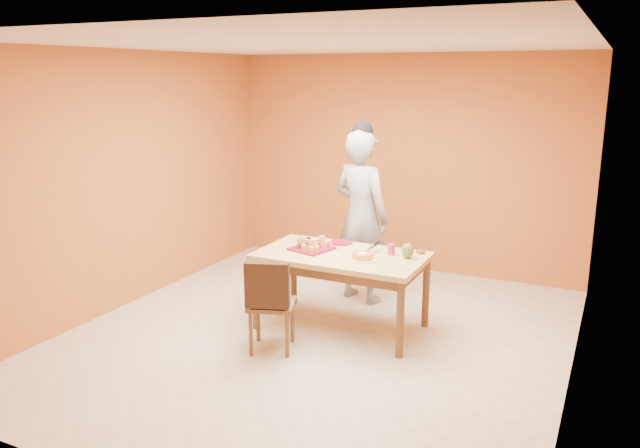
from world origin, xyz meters
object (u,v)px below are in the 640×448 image
at_px(dining_table, 341,263).
at_px(sponge_cake, 363,256).
at_px(red_dinner_plate, 341,242).
at_px(checker_tin, 420,252).
at_px(person, 361,217).
at_px(magenta_glass, 391,250).
at_px(egg_ornament, 408,251).
at_px(pastry_platter, 312,249).
at_px(dining_chair, 270,302).

xyz_separation_m(dining_table, sponge_cake, (0.26, -0.09, 0.13)).
relative_size(red_dinner_plate, checker_tin, 2.65).
relative_size(dining_table, sponge_cake, 7.78).
height_order(person, magenta_glass, person).
distance_m(egg_ornament, magenta_glass, 0.19).
height_order(red_dinner_plate, magenta_glass, magenta_glass).
relative_size(dining_table, checker_tin, 17.99).
xyz_separation_m(dining_table, checker_tin, (0.68, 0.35, 0.11)).
bearing_deg(pastry_platter, magenta_glass, 13.01).
distance_m(dining_chair, magenta_glass, 1.28).
bearing_deg(person, magenta_glass, 148.15).
bearing_deg(egg_ornament, red_dinner_plate, 165.10).
distance_m(pastry_platter, sponge_cake, 0.59).
bearing_deg(sponge_cake, pastry_platter, 170.75).
height_order(dining_table, sponge_cake, sponge_cake).
bearing_deg(pastry_platter, sponge_cake, -9.25).
height_order(dining_table, pastry_platter, pastry_platter).
distance_m(dining_table, dining_chair, 0.86).
bearing_deg(checker_tin, person, 149.41).
distance_m(sponge_cake, egg_ornament, 0.43).
xyz_separation_m(red_dinner_plate, sponge_cake, (0.42, -0.44, 0.03)).
distance_m(red_dinner_plate, sponge_cake, 0.61).
bearing_deg(person, sponge_cake, 129.65).
distance_m(dining_table, magenta_glass, 0.50).
distance_m(dining_table, red_dinner_plate, 0.40).
bearing_deg(magenta_glass, person, 131.57).
height_order(sponge_cake, egg_ornament, egg_ornament).
bearing_deg(sponge_cake, egg_ornament, 31.90).
distance_m(dining_chair, pastry_platter, 0.81).
height_order(red_dinner_plate, egg_ornament, egg_ornament).
bearing_deg(dining_table, checker_tin, 26.96).
bearing_deg(person, dining_table, 115.83).
distance_m(person, red_dinner_plate, 0.51).
height_order(sponge_cake, magenta_glass, magenta_glass).
distance_m(pastry_platter, egg_ornament, 0.96).
height_order(person, sponge_cake, person).
relative_size(person, egg_ornament, 12.85).
xyz_separation_m(pastry_platter, egg_ornament, (0.94, 0.13, 0.06)).
distance_m(pastry_platter, magenta_glass, 0.79).
bearing_deg(pastry_platter, checker_tin, 19.01).
relative_size(person, pastry_platter, 5.31).
relative_size(dining_chair, red_dinner_plate, 3.75).
bearing_deg(dining_table, sponge_cake, -20.12).
distance_m(egg_ornament, checker_tin, 0.23).
bearing_deg(red_dinner_plate, dining_table, -65.29).
xyz_separation_m(egg_ornament, magenta_glass, (-0.18, 0.05, -0.02)).
xyz_separation_m(red_dinner_plate, magenta_glass, (0.60, -0.17, 0.04)).
height_order(sponge_cake, checker_tin, sponge_cake).
bearing_deg(pastry_platter, person, 77.16).
height_order(dining_table, magenta_glass, magenta_glass).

